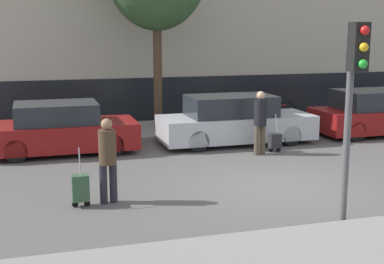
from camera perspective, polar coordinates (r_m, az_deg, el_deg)
The scene contains 11 objects.
ground_plane at distance 11.72m, azimuth 9.10°, elevation -5.79°, with size 80.00×80.00×0.00m, color #565451.
sidewalk_far at distance 18.09m, azimuth -0.52°, elevation 0.43°, with size 28.00×3.00×0.12m.
parked_car_0 at distance 15.02m, azimuth -13.76°, elevation 0.27°, with size 3.98×1.84×1.39m.
parked_car_1 at distance 15.84m, azimuth 4.58°, elevation 1.15°, with size 4.56×1.71×1.44m.
parked_car_2 at distance 18.20m, azimuth 18.81°, elevation 1.86°, with size 3.93×1.87×1.44m.
pedestrian_left at distance 10.42m, azimuth -9.00°, elevation -2.50°, with size 0.35×0.34×1.67m.
trolley_left at distance 10.42m, azimuth -11.81°, elevation -5.87°, with size 0.34×0.29×1.17m.
pedestrian_right at distance 14.44m, azimuth 7.29°, elevation 1.41°, with size 0.34×0.34×1.72m.
trolley_right at distance 14.92m, azimuth 8.84°, elevation -0.93°, with size 0.34×0.29×1.06m.
traffic_light at distance 9.31m, azimuth 16.90°, elevation 5.11°, with size 0.28×0.47×3.45m.
parked_bicycle at distance 19.29m, azimuth 8.64°, elevation 2.26°, with size 1.77×0.06×0.96m.
Camera 1 is at (-4.95, -10.09, 3.33)m, focal length 50.00 mm.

